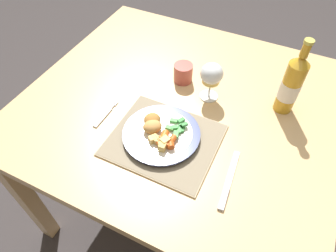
{
  "coord_description": "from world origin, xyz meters",
  "views": [
    {
      "loc": [
        0.29,
        -0.71,
        1.5
      ],
      "look_at": [
        0.02,
        -0.16,
        0.78
      ],
      "focal_mm": 32.0,
      "sensor_mm": 36.0,
      "label": 1
    }
  ],
  "objects_px": {
    "fork": "(105,116)",
    "bottle": "(291,85)",
    "dining_table": "(181,118)",
    "wine_glass": "(212,75)",
    "table_knife": "(228,184)",
    "drinking_cup": "(183,73)",
    "dinner_plate": "(161,134)"
  },
  "relations": [
    {
      "from": "fork",
      "to": "bottle",
      "type": "relative_size",
      "value": 0.49
    },
    {
      "from": "fork",
      "to": "wine_glass",
      "type": "distance_m",
      "value": 0.39
    },
    {
      "from": "dining_table",
      "to": "drinking_cup",
      "type": "bearing_deg",
      "value": 112.32
    },
    {
      "from": "table_knife",
      "to": "dining_table",
      "type": "bearing_deg",
      "value": 135.31
    },
    {
      "from": "table_knife",
      "to": "drinking_cup",
      "type": "height_order",
      "value": "drinking_cup"
    },
    {
      "from": "bottle",
      "to": "wine_glass",
      "type": "bearing_deg",
      "value": -167.31
    },
    {
      "from": "table_knife",
      "to": "wine_glass",
      "type": "bearing_deg",
      "value": 119.35
    },
    {
      "from": "dining_table",
      "to": "dinner_plate",
      "type": "xyz_separation_m",
      "value": [
        0.01,
        -0.18,
        0.11
      ]
    },
    {
      "from": "fork",
      "to": "wine_glass",
      "type": "bearing_deg",
      "value": 40.78
    },
    {
      "from": "fork",
      "to": "bottle",
      "type": "height_order",
      "value": "bottle"
    },
    {
      "from": "dining_table",
      "to": "fork",
      "type": "bearing_deg",
      "value": -138.64
    },
    {
      "from": "dining_table",
      "to": "dinner_plate",
      "type": "relative_size",
      "value": 4.44
    },
    {
      "from": "table_knife",
      "to": "wine_glass",
      "type": "distance_m",
      "value": 0.38
    },
    {
      "from": "fork",
      "to": "dining_table",
      "type": "bearing_deg",
      "value": 41.36
    },
    {
      "from": "fork",
      "to": "wine_glass",
      "type": "height_order",
      "value": "wine_glass"
    },
    {
      "from": "dining_table",
      "to": "bottle",
      "type": "bearing_deg",
      "value": 20.03
    },
    {
      "from": "table_knife",
      "to": "bottle",
      "type": "relative_size",
      "value": 0.75
    },
    {
      "from": "fork",
      "to": "bottle",
      "type": "distance_m",
      "value": 0.63
    },
    {
      "from": "bottle",
      "to": "drinking_cup",
      "type": "height_order",
      "value": "bottle"
    },
    {
      "from": "dining_table",
      "to": "wine_glass",
      "type": "distance_m",
      "value": 0.22
    },
    {
      "from": "dining_table",
      "to": "drinking_cup",
      "type": "height_order",
      "value": "drinking_cup"
    },
    {
      "from": "dining_table",
      "to": "table_knife",
      "type": "bearing_deg",
      "value": -44.69
    },
    {
      "from": "dining_table",
      "to": "wine_glass",
      "type": "relative_size",
      "value": 7.71
    },
    {
      "from": "fork",
      "to": "drinking_cup",
      "type": "relative_size",
      "value": 1.89
    },
    {
      "from": "dining_table",
      "to": "fork",
      "type": "distance_m",
      "value": 0.29
    },
    {
      "from": "fork",
      "to": "wine_glass",
      "type": "xyz_separation_m",
      "value": [
        0.29,
        0.25,
        0.1
      ]
    },
    {
      "from": "dinner_plate",
      "to": "bottle",
      "type": "distance_m",
      "value": 0.45
    },
    {
      "from": "drinking_cup",
      "to": "dining_table",
      "type": "bearing_deg",
      "value": -67.68
    },
    {
      "from": "bottle",
      "to": "table_knife",
      "type": "bearing_deg",
      "value": -101.19
    },
    {
      "from": "wine_glass",
      "to": "bottle",
      "type": "bearing_deg",
      "value": 12.69
    },
    {
      "from": "wine_glass",
      "to": "bottle",
      "type": "xyz_separation_m",
      "value": [
        0.25,
        0.06,
        0.01
      ]
    },
    {
      "from": "fork",
      "to": "table_knife",
      "type": "bearing_deg",
      "value": -8.58
    }
  ]
}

